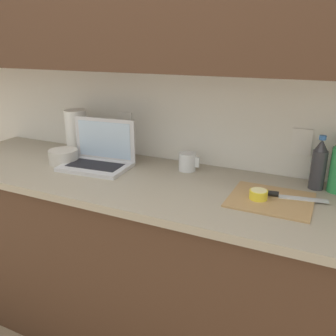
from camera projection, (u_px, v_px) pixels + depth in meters
name	position (u px, v px, depth m)	size (l,w,h in m)	color
ground_plane	(144.00, 333.00, 2.00)	(12.00, 12.00, 0.00)	#847056
wall_back	(162.00, 40.00, 1.71)	(5.20, 0.38, 2.60)	white
counter_unit	(138.00, 259.00, 1.86)	(2.33, 0.66, 0.94)	#472D1E
laptop	(99.00, 156.00, 1.84)	(0.36, 0.25, 0.24)	silver
cutting_board	(271.00, 200.00, 1.45)	(0.33, 0.29, 0.01)	tan
knife	(276.00, 194.00, 1.47)	(0.30, 0.08, 0.02)	silver
lemon_half_cut	(258.00, 194.00, 1.44)	(0.07, 0.07, 0.04)	yellow
bottle_green_soda	(319.00, 165.00, 1.54)	(0.06, 0.06, 0.24)	#333338
measuring_cup	(187.00, 162.00, 1.78)	(0.11, 0.09, 0.09)	silver
bowl_white	(64.00, 156.00, 1.90)	(0.15, 0.15, 0.07)	beige
paper_towel_roll	(77.00, 132.00, 2.05)	(0.13, 0.13, 0.25)	white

